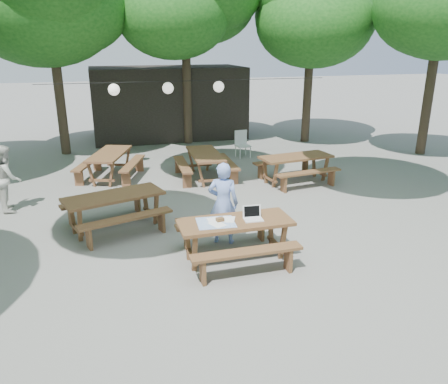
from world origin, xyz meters
TOP-DOWN VIEW (x-y plane):
  - ground at (0.00, 0.00)m, footprint 80.00×80.00m
  - pavilion at (0.50, 10.50)m, footprint 6.00×3.00m
  - main_picnic_table at (-0.19, -0.75)m, footprint 2.00×1.58m
  - picnic_table_nw at (-2.17, 1.26)m, footprint 2.27×2.06m
  - picnic_table_ne at (2.83, 3.20)m, footprint 2.08×1.79m
  - picnic_table_far_w at (-2.11, 5.00)m, footprint 2.12×2.32m
  - picnic_table_far_e at (0.50, 4.23)m, footprint 1.67×2.03m
  - woman at (-0.19, 0.01)m, footprint 0.69×0.59m
  - second_person at (-4.46, 3.10)m, footprint 0.71×0.84m
  - plastic_chair at (2.31, 6.25)m, footprint 0.48×0.48m
  - laptop at (0.13, -0.76)m, footprint 0.35×0.28m
  - tabletop_clutter at (-0.52, -0.74)m, footprint 0.76×0.61m
  - paper_lanterns at (-0.19, 6.00)m, footprint 9.00×0.34m

SIDE VIEW (x-z plane):
  - ground at x=0.00m, z-range 0.00..0.00m
  - plastic_chair at x=2.31m, z-range -0.19..0.71m
  - main_picnic_table at x=-0.19m, z-range 0.01..0.76m
  - picnic_table_nw at x=-2.17m, z-range 0.01..0.76m
  - picnic_table_ne at x=2.83m, z-range 0.01..0.76m
  - picnic_table_far_w at x=-2.11m, z-range 0.01..0.76m
  - picnic_table_far_e at x=0.50m, z-range 0.01..0.76m
  - tabletop_clutter at x=-0.52m, z-range 0.72..0.80m
  - second_person at x=-4.46m, z-range 0.00..1.53m
  - woman at x=-0.19m, z-range 0.00..1.61m
  - laptop at x=0.13m, z-range 0.69..0.93m
  - pavilion at x=0.50m, z-range 0.00..2.80m
  - paper_lanterns at x=-0.19m, z-range 2.21..2.59m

